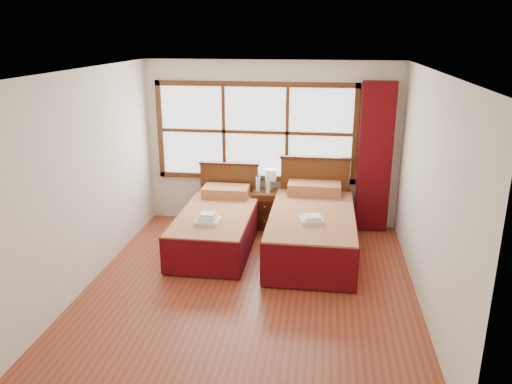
# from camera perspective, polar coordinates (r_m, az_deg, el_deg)

# --- Properties ---
(floor) EXTENTS (4.50, 4.50, 0.00)m
(floor) POSITION_cam_1_polar(r_m,az_deg,el_deg) (6.26, -0.65, -10.77)
(floor) COLOR brown
(floor) RESTS_ON ground
(ceiling) EXTENTS (4.50, 4.50, 0.00)m
(ceiling) POSITION_cam_1_polar(r_m,az_deg,el_deg) (5.51, -0.75, 13.68)
(ceiling) COLOR white
(ceiling) RESTS_ON wall_back
(wall_back) EXTENTS (4.00, 0.00, 4.00)m
(wall_back) POSITION_cam_1_polar(r_m,az_deg,el_deg) (7.91, 1.76, 5.45)
(wall_back) COLOR silver
(wall_back) RESTS_ON floor
(wall_left) EXTENTS (0.00, 4.50, 4.50)m
(wall_left) POSITION_cam_1_polar(r_m,az_deg,el_deg) (6.36, -18.82, 1.37)
(wall_left) COLOR silver
(wall_left) RESTS_ON floor
(wall_right) EXTENTS (0.00, 4.50, 4.50)m
(wall_right) POSITION_cam_1_polar(r_m,az_deg,el_deg) (5.81, 19.19, -0.19)
(wall_right) COLOR silver
(wall_right) RESTS_ON floor
(window) EXTENTS (3.16, 0.06, 1.56)m
(window) POSITION_cam_1_polar(r_m,az_deg,el_deg) (7.87, -0.08, 6.87)
(window) COLOR white
(window) RESTS_ON wall_back
(curtain) EXTENTS (0.50, 0.16, 2.30)m
(curtain) POSITION_cam_1_polar(r_m,az_deg,el_deg) (7.80, 13.43, 3.80)
(curtain) COLOR #5B090E
(curtain) RESTS_ON wall_back
(bed_left) EXTENTS (1.04, 2.06, 1.01)m
(bed_left) POSITION_cam_1_polar(r_m,az_deg,el_deg) (7.31, -4.41, -3.80)
(bed_left) COLOR #3D1A0C
(bed_left) RESTS_ON floor
(bed_right) EXTENTS (1.18, 2.29, 1.15)m
(bed_right) POSITION_cam_1_polar(r_m,az_deg,el_deg) (7.14, 6.42, -4.05)
(bed_right) COLOR #3D1A0C
(bed_right) RESTS_ON floor
(nightstand) EXTENTS (0.45, 0.44, 0.60)m
(nightstand) POSITION_cam_1_polar(r_m,az_deg,el_deg) (7.95, 1.19, -2.00)
(nightstand) COLOR #522912
(nightstand) RESTS_ON floor
(towels_left) EXTENTS (0.33, 0.30, 0.13)m
(towels_left) POSITION_cam_1_polar(r_m,az_deg,el_deg) (6.78, -5.53, -3.06)
(towels_left) COLOR white
(towels_left) RESTS_ON bed_left
(towels_right) EXTENTS (0.36, 0.33, 0.09)m
(towels_right) POSITION_cam_1_polar(r_m,az_deg,el_deg) (6.60, 6.37, -3.10)
(towels_right) COLOR white
(towels_right) RESTS_ON bed_right
(lamp) EXTENTS (0.18, 0.18, 0.34)m
(lamp) POSITION_cam_1_polar(r_m,az_deg,el_deg) (7.86, 1.69, 1.89)
(lamp) COLOR gold
(lamp) RESTS_ON nightstand
(bottle_near) EXTENTS (0.07, 0.07, 0.26)m
(bottle_near) POSITION_cam_1_polar(r_m,az_deg,el_deg) (7.83, 0.23, 0.92)
(bottle_near) COLOR #C3E2FB
(bottle_near) RESTS_ON nightstand
(bottle_far) EXTENTS (0.07, 0.07, 0.26)m
(bottle_far) POSITION_cam_1_polar(r_m,az_deg,el_deg) (7.77, 1.37, 0.74)
(bottle_far) COLOR #C3E2FB
(bottle_far) RESTS_ON nightstand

